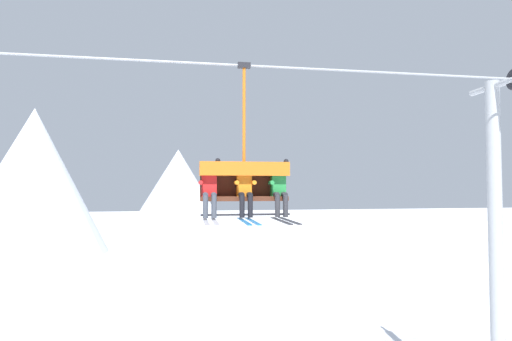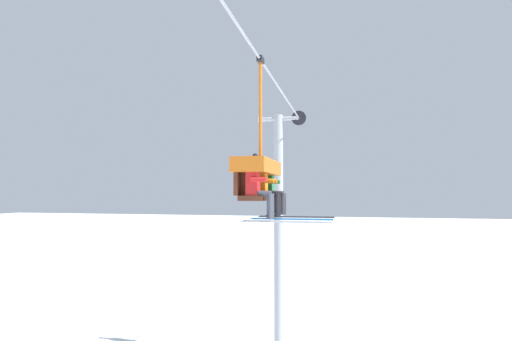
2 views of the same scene
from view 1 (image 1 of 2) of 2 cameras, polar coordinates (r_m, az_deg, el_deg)
The scene contains 8 objects.
mountain_peak_central at distance 44.43m, azimuth -29.22°, elevation -1.28°, with size 14.04×14.04×14.24m.
mountain_peak_east at distance 60.28m, azimuth -11.08°, elevation -2.76°, with size 14.59×14.59×12.06m.
lift_tower_far at distance 12.57m, azimuth 31.11°, elevation -9.35°, with size 0.36×1.88×9.53m.
lift_cable at distance 9.18m, azimuth -3.66°, elevation 14.84°, with size 16.39×0.05×0.05m.
chairlift_chair at distance 8.88m, azimuth -1.80°, elevation -0.57°, with size 1.95×0.74×3.38m.
skier_red at distance 8.60m, azimuth -6.66°, elevation -2.49°, with size 0.48×1.70×1.34m.
skier_orange at distance 8.66m, azimuth -1.61°, elevation -2.64°, with size 0.46×1.70×1.23m.
skier_green at distance 8.80m, azimuth 3.36°, elevation -2.50°, with size 0.48×1.70×1.34m.
Camera 1 is at (-0.45, -9.53, 6.55)m, focal length 28.00 mm.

